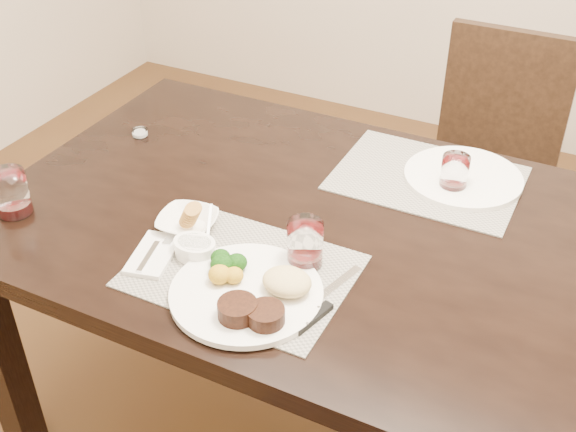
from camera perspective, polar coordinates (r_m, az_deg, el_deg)
The scene contains 14 objects.
dining_table at distance 1.69m, azimuth 9.14°, elevation -4.53°, with size 2.00×1.00×0.75m.
chair_far at distance 2.54m, azimuth 15.70°, elevation 4.79°, with size 0.42×0.42×0.90m.
placemat_near at distance 1.55m, azimuth -3.63°, elevation -4.34°, with size 0.46×0.34×0.00m, color gray.
placemat_far at distance 1.88m, azimuth 10.95°, elevation 2.95°, with size 0.46×0.34×0.00m, color gray.
dinner_plate at distance 1.46m, azimuth -2.88°, elevation -6.02°, with size 0.31×0.31×0.06m.
napkin_fork at distance 1.60m, azimuth -10.56°, elevation -2.98°, with size 0.12×0.17×0.02m.
steak_knife at distance 1.44m, azimuth 2.46°, elevation -7.38°, with size 0.06×0.25×0.01m.
cracker_bowl at distance 1.67m, azimuth -7.93°, elevation -0.45°, with size 0.16×0.16×0.06m.
sauce_ramekin at distance 1.58m, azimuth -7.36°, elevation -2.49°, with size 0.10×0.14×0.08m.
wine_glass_near at distance 1.53m, azimuth 1.35°, elevation -2.38°, with size 0.08×0.08×0.11m.
far_plate at distance 1.89m, azimuth 13.67°, elevation 3.01°, with size 0.30×0.30×0.01m, color white.
wine_glass_far at distance 1.82m, azimuth 12.99°, elevation 3.18°, with size 0.07×0.07×0.09m.
wine_glass_side at distance 1.81m, azimuth -21.00°, elevation 1.58°, with size 0.08×0.08×0.11m.
salt_cellar at distance 2.08m, azimuth -11.62°, elevation 6.43°, with size 0.04×0.04×0.02m.
Camera 1 is at (0.34, -1.27, 1.73)m, focal length 45.00 mm.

